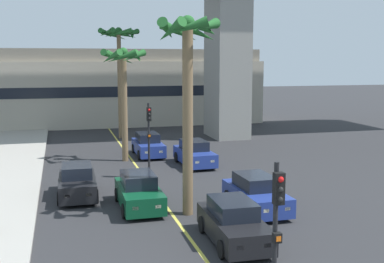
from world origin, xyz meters
TOP-DOWN VIEW (x-y plane):
  - lane_stripe_center at (0.00, 24.00)m, footprint 0.14×56.00m
  - pier_building_backdrop at (0.00, 48.56)m, footprint 31.90×8.04m
  - car_queue_front at (1.30, 30.36)m, footprint 1.85×4.11m
  - car_queue_second at (-3.80, 21.13)m, footprint 1.91×4.14m
  - car_queue_third at (-1.21, 18.57)m, footprint 1.84×4.10m
  - car_queue_fourth at (1.42, 13.52)m, footprint 1.92×4.14m
  - car_queue_fifth at (3.69, 16.90)m, footprint 1.90×4.14m
  - car_queue_sixth at (3.57, 26.56)m, footprint 1.93×4.15m
  - traffic_light_median_near at (0.37, 7.73)m, footprint 0.24×0.37m
  - traffic_light_median_far at (0.25, 24.03)m, footprint 0.24×0.37m
  - palm_tree_near_median at (0.43, 38.60)m, footprint 3.46×3.47m
  - palm_tree_mid_median at (0.67, 17.15)m, footprint 2.72×2.75m
  - palm_tree_far_median at (-0.45, 29.03)m, footprint 2.93×2.99m

SIDE VIEW (x-z plane):
  - lane_stripe_center at x=0.00m, z-range 0.00..0.01m
  - car_queue_front at x=1.30m, z-range -0.06..1.50m
  - car_queue_second at x=-3.80m, z-range -0.06..1.50m
  - car_queue_third at x=-1.21m, z-range -0.06..1.50m
  - car_queue_fourth at x=1.42m, z-range -0.06..1.50m
  - car_queue_fifth at x=3.69m, z-range -0.06..1.50m
  - car_queue_sixth at x=3.57m, z-range -0.06..1.50m
  - traffic_light_median_near at x=0.37m, z-range 0.61..4.81m
  - traffic_light_median_far at x=0.25m, z-range 0.61..4.81m
  - pier_building_backdrop at x=0.00m, z-range -0.06..7.55m
  - palm_tree_far_median at x=-0.45m, z-range 2.16..9.49m
  - palm_tree_mid_median at x=0.67m, z-range 2.15..10.50m
  - palm_tree_near_median at x=0.43m, z-range 3.05..12.25m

